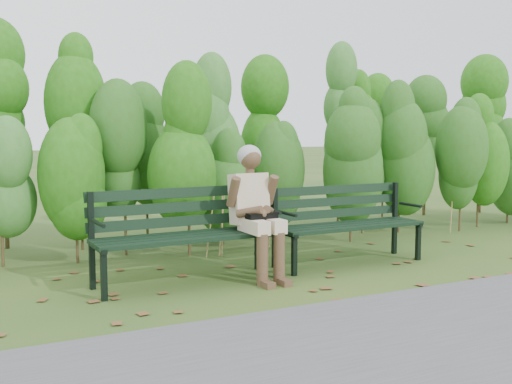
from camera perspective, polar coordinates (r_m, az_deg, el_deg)
name	(u,v)px	position (r m, az deg, el deg)	size (l,w,h in m)	color
ground	(273,277)	(5.53, 1.64, -8.08)	(80.00, 80.00, 0.00)	#2C4A1E
footpath	(450,357)	(3.83, 18.00, -14.71)	(60.00, 2.50, 0.01)	#474749
hedge_band	(198,137)	(7.07, -5.53, 5.21)	(11.04, 1.67, 2.42)	#47381E
leaf_litter	(302,281)	(5.38, 4.37, -8.46)	(5.74, 2.24, 0.01)	brown
bench_left	(185,227)	(5.32, -6.81, -3.33)	(1.67, 0.58, 0.83)	black
bench_right	(344,218)	(6.12, 8.39, -2.42)	(1.56, 0.52, 0.78)	black
seated_woman	(255,203)	(5.40, -0.06, -1.09)	(0.48, 0.70, 1.21)	beige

